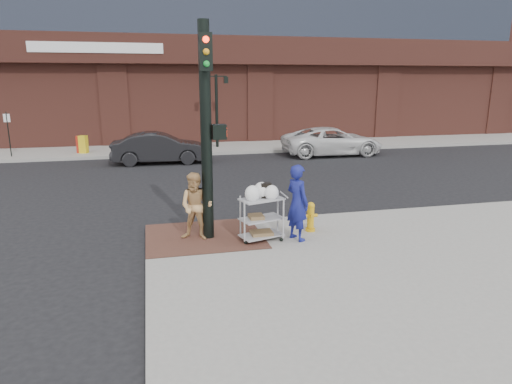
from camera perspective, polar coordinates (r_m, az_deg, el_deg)
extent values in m
plane|color=black|center=(10.57, -2.61, -7.63)|extent=(220.00, 220.00, 0.00)
cube|color=gray|center=(44.22, 5.71, 8.88)|extent=(65.00, 36.00, 0.15)
cube|color=#543327|center=(11.27, -6.49, -5.48)|extent=(2.80, 2.40, 0.01)
cube|color=slate|center=(63.60, 29.23, 16.82)|extent=(14.00, 20.00, 18.00)
cylinder|color=black|center=(26.01, -4.94, 10.03)|extent=(0.16, 0.16, 4.00)
cube|color=black|center=(25.95, -5.03, 14.21)|extent=(1.20, 0.06, 0.06)
cube|color=black|center=(25.88, -6.26, 13.74)|extent=(0.22, 0.22, 0.35)
cube|color=black|center=(26.04, -3.78, 13.79)|extent=(0.22, 0.22, 0.35)
cylinder|color=black|center=(25.70, -28.51, 6.35)|extent=(0.05, 0.05, 2.20)
cylinder|color=black|center=(10.62, -6.25, 7.18)|extent=(0.26, 0.26, 5.00)
cube|color=black|center=(10.66, -4.64, 7.51)|extent=(0.32, 0.28, 0.34)
cube|color=#FF260C|center=(10.68, -3.79, 7.54)|extent=(0.02, 0.18, 0.22)
cube|color=black|center=(10.29, -6.32, 17.01)|extent=(0.28, 0.18, 0.80)
imported|color=navy|center=(10.77, 5.19, -1.32)|extent=(0.66, 0.78, 1.82)
imported|color=tan|center=(10.86, -7.48, -1.80)|extent=(0.96, 0.86, 1.62)
imported|color=black|center=(22.10, -11.96, 5.41)|extent=(4.51, 1.73, 1.47)
imported|color=silver|center=(24.38, 9.51, 6.28)|extent=(5.29, 2.51, 1.46)
cube|color=#9E9FA3|center=(10.66, 0.72, -0.90)|extent=(1.11, 0.81, 0.03)
cube|color=#9E9FA3|center=(10.79, 0.71, -3.34)|extent=(1.11, 0.81, 0.03)
cube|color=#9E9FA3|center=(10.92, 0.70, -5.39)|extent=(1.11, 0.81, 0.03)
cube|color=black|center=(10.69, 1.22, 0.13)|extent=(0.24, 0.15, 0.35)
cube|color=brown|center=(10.74, 0.02, -3.11)|extent=(0.33, 0.38, 0.09)
cube|color=brown|center=(10.90, 0.70, -5.12)|extent=(0.51, 0.40, 0.08)
cylinder|color=gold|center=(11.66, 6.79, -4.67)|extent=(0.25, 0.25, 0.07)
cylinder|color=gold|center=(11.56, 6.84, -3.17)|extent=(0.18, 0.18, 0.55)
sphere|color=gold|center=(11.48, 6.88, -1.74)|extent=(0.19, 0.19, 0.19)
cylinder|color=gold|center=(11.55, 6.84, -2.96)|extent=(0.35, 0.08, 0.08)
cube|color=#A82013|center=(25.59, -21.08, 5.58)|extent=(0.40, 0.37, 0.88)
cube|color=gold|center=(25.43, -20.77, 5.59)|extent=(0.47, 0.45, 0.91)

